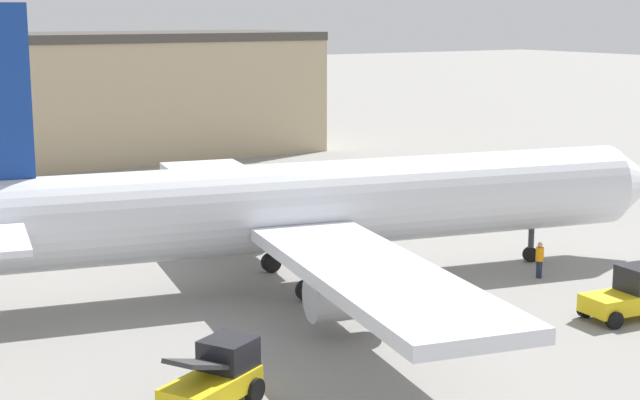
% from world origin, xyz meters
% --- Properties ---
extents(ground_plane, '(400.00, 400.00, 0.00)m').
position_xyz_m(ground_plane, '(0.00, 0.00, 0.00)').
color(ground_plane, gray).
extents(airplane, '(37.08, 34.35, 12.14)m').
position_xyz_m(airplane, '(-0.97, 0.20, 3.50)').
color(airplane, silver).
rests_on(airplane, ground_plane).
extents(ground_crew_worker, '(0.36, 0.36, 1.65)m').
position_xyz_m(ground_crew_worker, '(8.81, -4.52, 0.88)').
color(ground_crew_worker, '#1E2338').
rests_on(ground_crew_worker, ground_plane).
extents(baggage_tug, '(3.17, 2.11, 2.02)m').
position_xyz_m(baggage_tug, '(7.49, -10.65, 0.93)').
color(baggage_tug, yellow).
rests_on(baggage_tug, ground_plane).
extents(belt_loader_truck, '(3.65, 3.10, 2.02)m').
position_xyz_m(belt_loader_truck, '(-9.98, -10.16, 0.96)').
color(belt_loader_truck, yellow).
rests_on(belt_loader_truck, ground_plane).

